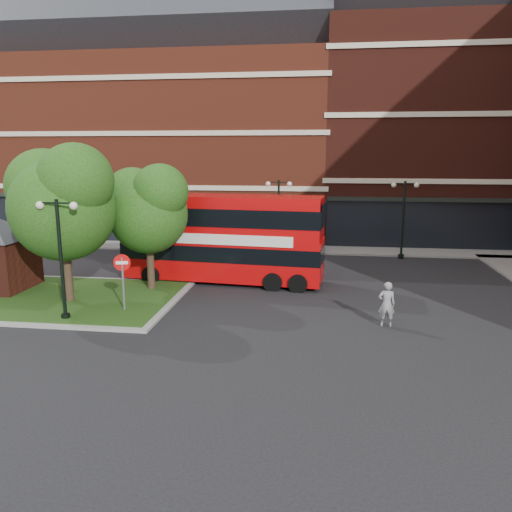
# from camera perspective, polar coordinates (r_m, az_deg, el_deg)

# --- Properties ---
(ground) EXTENTS (120.00, 120.00, 0.00)m
(ground) POSITION_cam_1_polar(r_m,az_deg,el_deg) (19.95, -6.96, -8.23)
(ground) COLOR black
(ground) RESTS_ON ground
(pavement_far) EXTENTS (44.00, 3.00, 0.12)m
(pavement_far) POSITION_cam_1_polar(r_m,az_deg,el_deg) (35.60, -0.39, 0.91)
(pavement_far) COLOR slate
(pavement_far) RESTS_ON ground
(terrace_far_left) EXTENTS (26.00, 12.00, 14.00)m
(terrace_far_left) POSITION_cam_1_polar(r_m,az_deg,el_deg) (44.03, -9.61, 11.93)
(terrace_far_left) COLOR maroon
(terrace_far_left) RESTS_ON ground
(terrace_far_right) EXTENTS (18.00, 12.00, 16.00)m
(terrace_far_right) POSITION_cam_1_polar(r_m,az_deg,el_deg) (43.13, 20.33, 12.71)
(terrace_far_right) COLOR #471911
(terrace_far_right) RESTS_ON ground
(traffic_island) EXTENTS (12.60, 7.60, 0.15)m
(traffic_island) POSITION_cam_1_polar(r_m,az_deg,el_deg) (25.61, -22.89, -4.40)
(traffic_island) COLOR gray
(traffic_island) RESTS_ON ground
(tree_island_west) EXTENTS (5.40, 4.71, 7.21)m
(tree_island_west) POSITION_cam_1_polar(r_m,az_deg,el_deg) (23.71, -21.38, 6.14)
(tree_island_west) COLOR #2D2116
(tree_island_west) RESTS_ON ground
(tree_island_east) EXTENTS (4.46, 3.90, 6.29)m
(tree_island_east) POSITION_cam_1_polar(r_m,az_deg,el_deg) (24.79, -12.36, 5.61)
(tree_island_east) COLOR #2D2116
(tree_island_east) RESTS_ON ground
(lamp_island) EXTENTS (1.72, 0.36, 5.00)m
(lamp_island) POSITION_cam_1_polar(r_m,az_deg,el_deg) (21.40, -21.43, 0.26)
(lamp_island) COLOR black
(lamp_island) RESTS_ON ground
(lamp_far_left) EXTENTS (1.72, 0.36, 5.00)m
(lamp_far_left) POSITION_cam_1_polar(r_m,az_deg,el_deg) (32.99, 2.58, 4.89)
(lamp_far_left) COLOR black
(lamp_far_left) RESTS_ON ground
(lamp_far_right) EXTENTS (1.72, 0.36, 5.00)m
(lamp_far_right) POSITION_cam_1_polar(r_m,az_deg,el_deg) (33.28, 16.48, 4.48)
(lamp_far_right) COLOR black
(lamp_far_right) RESTS_ON ground
(bus) EXTENTS (10.74, 3.41, 4.03)m
(bus) POSITION_cam_1_polar(r_m,az_deg,el_deg) (26.27, -3.88, 2.68)
(bus) COLOR #B40708
(bus) RESTS_ON ground
(woman) EXTENTS (0.68, 0.45, 1.83)m
(woman) POSITION_cam_1_polar(r_m,az_deg,el_deg) (20.45, 14.70, -5.34)
(woman) COLOR gray
(woman) RESTS_ON ground
(car_silver) EXTENTS (3.65, 1.62, 1.22)m
(car_silver) POSITION_cam_1_polar(r_m,az_deg,el_deg) (35.19, -11.96, 1.43)
(car_silver) COLOR #A6A8AD
(car_silver) RESTS_ON ground
(car_white) EXTENTS (4.08, 1.66, 1.32)m
(car_white) POSITION_cam_1_polar(r_m,az_deg,el_deg) (34.72, 4.41, 1.60)
(car_white) COLOR silver
(car_white) RESTS_ON ground
(no_entry_sign) EXTENTS (0.71, 0.20, 2.59)m
(no_entry_sign) POSITION_cam_1_polar(r_m,az_deg,el_deg) (21.88, -15.01, -1.71)
(no_entry_sign) COLOR slate
(no_entry_sign) RESTS_ON ground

